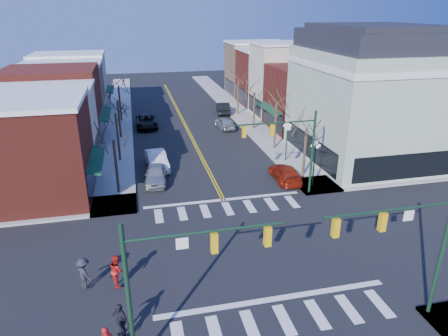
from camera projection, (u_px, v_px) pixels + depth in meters
ground at (250, 252)px, 25.82m from camera, size 160.00×160.00×0.00m
sidewalk_left at (117, 157)px, 42.08m from camera, size 3.50×70.00×0.15m
sidewalk_right at (274, 145)px, 45.70m from camera, size 3.50×70.00×0.15m
bldg_left_brick_a at (23, 153)px, 31.76m from camera, size 10.00×8.50×8.00m
bldg_left_stucco_a at (42, 129)px, 38.86m from camera, size 10.00×7.00×7.50m
bldg_left_brick_b at (54, 106)px, 45.91m from camera, size 10.00×9.00×8.50m
bldg_left_tan at (65, 95)px, 53.51m from camera, size 10.00×7.50×7.80m
bldg_left_stucco_b at (72, 83)px, 60.44m from camera, size 10.00×8.00×8.20m
bldg_right_brick_a at (311, 98)px, 50.84m from camera, size 10.00×8.50×8.00m
bldg_right_stucco at (289, 81)px, 57.48m from camera, size 10.00×7.00×10.00m
bldg_right_brick_b at (271, 78)px, 64.54m from camera, size 10.00×8.00×8.50m
bldg_right_tan at (257, 69)px, 71.69m from camera, size 10.00×8.00×9.00m
victorian_corner at (369, 95)px, 39.88m from camera, size 12.25×14.25×13.30m
traffic_mast_near_left at (173, 272)px, 16.23m from camera, size 6.60×0.28×7.20m
traffic_mast_near_right at (412, 239)px, 18.52m from camera, size 6.60×0.28×7.20m
traffic_mast_far_right at (292, 142)px, 31.91m from camera, size 6.60×0.28×7.20m
lamppost_corner at (315, 156)px, 34.11m from camera, size 0.36×0.36×4.33m
lamppost_midblock at (287, 134)px, 39.99m from camera, size 0.36×0.36×4.33m
tree_left_a at (116, 167)px, 33.15m from camera, size 0.24×0.24×4.76m
tree_left_b at (118, 138)px, 40.34m from camera, size 0.24×0.24×5.04m
tree_left_c at (119, 120)px, 47.66m from camera, size 0.24×0.24×4.55m
tree_left_d at (120, 104)px, 54.84m from camera, size 0.24×0.24×4.90m
tree_right_a at (305, 153)px, 36.65m from camera, size 0.24×0.24×4.62m
tree_right_b at (275, 127)px, 43.79m from camera, size 0.24×0.24×5.18m
tree_right_c at (254, 111)px, 51.09m from camera, size 0.24×0.24×4.83m
tree_right_d at (238, 98)px, 58.30m from camera, size 0.24×0.24×4.97m
car_left_near at (156, 174)px, 35.86m from camera, size 2.40×4.89×1.61m
car_left_mid at (157, 160)px, 39.12m from camera, size 2.22×5.22×1.67m
car_left_far at (147, 121)px, 52.61m from camera, size 2.70×5.84×1.62m
car_right_near at (285, 173)px, 36.33m from camera, size 2.18×5.01×1.43m
car_right_mid at (225, 123)px, 52.06m from camera, size 2.19×4.62×1.53m
car_right_far at (223, 108)px, 59.56m from camera, size 2.42×5.25×1.67m
pedestrian_red_b at (117, 270)px, 22.25m from camera, size 0.91×1.07×1.90m
pedestrian_dark_a at (120, 320)px, 18.74m from camera, size 1.05×1.10×1.83m
pedestrian_dark_b at (84, 273)px, 22.00m from camera, size 1.33×1.37×1.88m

